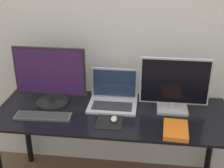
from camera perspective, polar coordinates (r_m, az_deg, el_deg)
wall_back at (r=2.51m, az=1.13°, el=9.45°), size 7.00×0.05×2.50m
desk at (r=2.39m, az=-0.01°, el=-7.49°), size 1.74×0.67×0.75m
monitor_left at (r=2.41m, az=-11.24°, el=1.23°), size 0.55×0.25×0.46m
monitor_right at (r=2.31m, az=11.35°, el=-0.19°), size 0.50×0.16×0.42m
laptop at (r=2.42m, az=0.23°, el=-2.27°), size 0.37×0.27×0.27m
keyboard at (r=2.33m, az=-12.50°, el=-5.77°), size 0.41×0.13×0.02m
mousepad at (r=2.22m, az=-0.37°, el=-6.94°), size 0.18×0.20×0.00m
mouse at (r=2.21m, az=0.37°, el=-6.42°), size 0.04×0.07×0.04m
book at (r=2.15m, az=11.57°, el=-8.24°), size 0.17×0.25×0.03m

